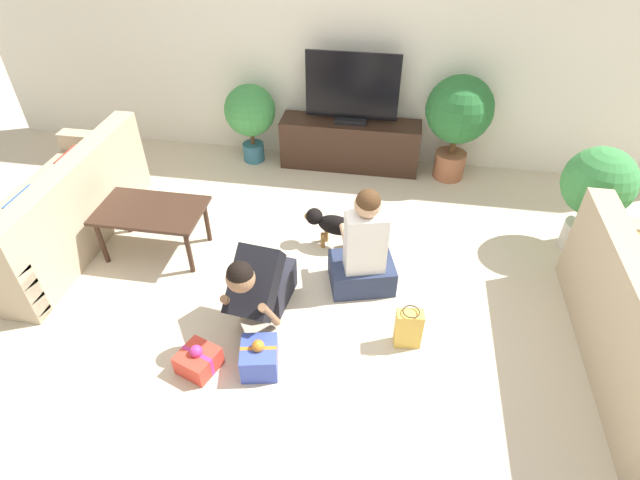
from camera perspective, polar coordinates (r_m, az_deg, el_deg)
name	(u,v)px	position (r m, az deg, el deg)	size (l,w,h in m)	color
ground_plane	(309,314)	(4.04, -1.24, -8.50)	(16.00, 16.00, 0.00)	beige
wall_back	(353,44)	(5.59, 3.80, 21.46)	(8.40, 0.06, 2.60)	white
sofa_left	(59,213)	(5.14, -27.64, 2.74)	(0.85, 2.06, 0.85)	tan
coffee_table	(151,214)	(4.61, -18.74, 2.80)	(0.92, 0.57, 0.47)	#382319
tv_console	(350,144)	(5.74, 3.43, 10.87)	(1.54, 0.38, 0.55)	#382319
tv	(352,92)	(5.48, 3.68, 16.54)	(0.99, 0.20, 0.75)	black
potted_plant_corner_right	(597,187)	(4.88, 29.10, 5.30)	(0.61, 0.61, 1.00)	beige
potted_plant_back_right	(459,115)	(5.51, 15.56, 13.62)	(0.69, 0.69, 1.15)	#A36042
potted_plant_back_left	(250,113)	(5.77, -7.99, 14.16)	(0.57, 0.57, 0.90)	#336B84
person_kneeling	(260,284)	(3.79, -6.89, -5.04)	(0.41, 0.83, 0.80)	#23232D
person_sitting	(364,253)	(4.04, 5.00, -1.44)	(0.61, 0.57, 0.99)	#283351
dog	(330,224)	(4.52, 1.20, 1.86)	(0.55, 0.23, 0.37)	black
gift_box_a	(198,360)	(3.74, -13.74, -13.19)	(0.33, 0.33, 0.23)	red
gift_box_b	(259,357)	(3.65, -6.94, -13.18)	(0.31, 0.33, 0.28)	#3D51BC
gift_bag_a	(408,328)	(3.78, 10.07, -9.89)	(0.21, 0.14, 0.35)	#E5B74C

